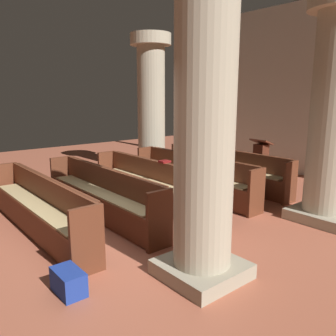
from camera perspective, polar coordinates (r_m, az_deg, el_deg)
The scene contains 13 objects.
ground_plane at distance 5.63m, azimuth -8.23°, elevation -10.55°, with size 19.20×19.20×0.00m, color #AD5B42.
back_wall at distance 9.83m, azimuth 23.82°, elevation 11.60°, with size 10.00×0.16×4.50m, color beige.
pew_row_0 at distance 8.26m, azimuth 9.52°, elevation 0.09°, with size 3.41×0.46×0.86m.
pew_row_1 at distance 7.47m, azimuth 3.98°, elevation -1.02°, with size 3.41×0.46×0.86m.
pew_row_2 at distance 6.78m, azimuth -2.77°, elevation -2.35°, with size 3.41×0.47×0.86m.
pew_row_3 at distance 6.21m, azimuth -10.93°, elevation -3.92°, with size 3.41×0.46×0.86m.
pew_row_4 at distance 5.79m, azimuth -20.53°, elevation -5.65°, with size 3.41×0.46×0.86m.
pillar_aisle_side at distance 6.37m, azimuth 25.69°, elevation 8.97°, with size 1.10×1.10×3.74m.
pillar_far_side at distance 9.74m, azimuth -2.77°, elevation 10.76°, with size 1.10×1.10×3.74m.
pillar_aisle_rear at distance 3.85m, azimuth 6.08°, elevation 8.87°, with size 0.99×0.99×3.74m.
lectern at distance 8.92m, azimuth 14.93°, elevation 0.63°, with size 0.48×0.45×1.08m.
hymn_book at distance 6.67m, azimuth -0.56°, elevation 1.08°, with size 0.17×0.20×0.04m, color maroon.
kneeler_box_blue at distance 4.15m, azimuth -16.04°, elevation -17.52°, with size 0.43×0.26×0.27m, color navy.
Camera 1 is at (4.46, -2.67, 2.14)m, focal length 37.08 mm.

